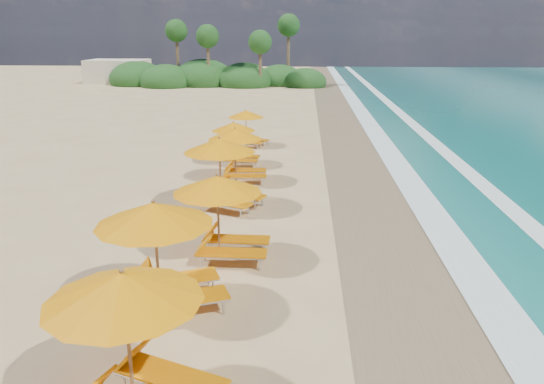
% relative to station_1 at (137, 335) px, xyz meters
% --- Properties ---
extents(ground, '(160.00, 160.00, 0.00)m').
position_rel_station_1_xyz_m(ground, '(1.63, 8.69, -1.46)').
color(ground, tan).
rests_on(ground, ground).
extents(wet_sand, '(4.00, 160.00, 0.01)m').
position_rel_station_1_xyz_m(wet_sand, '(5.63, 8.69, -1.46)').
color(wet_sand, '#846E4F').
rests_on(wet_sand, ground).
extents(surf_foam, '(4.00, 160.00, 0.01)m').
position_rel_station_1_xyz_m(surf_foam, '(8.33, 8.69, -1.43)').
color(surf_foam, white).
rests_on(surf_foam, ground).
extents(station_1, '(3.36, 3.31, 2.61)m').
position_rel_station_1_xyz_m(station_1, '(0.00, 0.00, 0.00)').
color(station_1, olive).
rests_on(station_1, ground).
extents(station_2, '(3.46, 3.42, 2.66)m').
position_rel_station_1_xyz_m(station_2, '(-0.44, 3.43, 0.03)').
color(station_2, olive).
rests_on(station_2, ground).
extents(station_3, '(2.69, 2.48, 2.49)m').
position_rel_station_1_xyz_m(station_3, '(0.49, 6.18, -0.07)').
color(station_3, olive).
rests_on(station_3, ground).
extents(station_4, '(3.43, 3.40, 2.62)m').
position_rel_station_1_xyz_m(station_4, '(-0.16, 10.53, 0.01)').
color(station_4, olive).
rests_on(station_4, ground).
extents(station_5, '(2.63, 2.46, 2.34)m').
position_rel_station_1_xyz_m(station_5, '(-0.06, 14.02, -0.15)').
color(station_5, olive).
rests_on(station_5, ground).
extents(station_6, '(2.33, 2.17, 2.11)m').
position_rel_station_1_xyz_m(station_6, '(-0.53, 16.85, -0.28)').
color(station_6, olive).
rests_on(station_6, ground).
extents(station_7, '(2.65, 2.62, 2.04)m').
position_rel_station_1_xyz_m(station_7, '(-0.44, 21.08, -0.32)').
color(station_7, olive).
rests_on(station_7, ground).
extents(treeline, '(25.80, 8.80, 9.74)m').
position_rel_station_1_xyz_m(treeline, '(-8.30, 54.21, -0.46)').
color(treeline, '#163D14').
rests_on(treeline, ground).
extents(beach_building, '(7.00, 5.00, 2.80)m').
position_rel_station_1_xyz_m(beach_building, '(-20.37, 56.69, -0.06)').
color(beach_building, beige).
rests_on(beach_building, ground).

